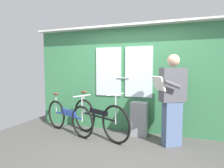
{
  "coord_description": "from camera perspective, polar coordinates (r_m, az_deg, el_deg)",
  "views": [
    {
      "loc": [
        0.95,
        -2.94,
        1.4
      ],
      "look_at": [
        -0.27,
        0.59,
        1.11
      ],
      "focal_mm": 30.36,
      "sensor_mm": 36.0,
      "label": 1
    }
  ],
  "objects": [
    {
      "name": "trash_bin_by_wall",
      "position": [
        4.11,
        8.18,
        -10.3
      ],
      "size": [
        0.34,
        0.28,
        0.71
      ],
      "primitive_type": "cube",
      "color": "gray",
      "rests_on": "ground_plane"
    },
    {
      "name": "passenger_reading_newspaper",
      "position": [
        3.59,
        17.63,
        -4.05
      ],
      "size": [
        0.62,
        0.57,
        1.66
      ],
      "rotation": [
        0.0,
        0.0,
        3.71
      ],
      "color": "slate",
      "rests_on": "ground_plane"
    },
    {
      "name": "ground_plane",
      "position": [
        3.4,
        1.14,
        -20.22
      ],
      "size": [
        5.66,
        3.97,
        0.04
      ],
      "primitive_type": "cube",
      "color": "#474442"
    },
    {
      "name": "train_door_wall",
      "position": [
        4.23,
        6.03,
        2.11
      ],
      "size": [
        4.66,
        0.28,
        2.35
      ],
      "color": "#387A4C",
      "rests_on": "ground_plane"
    },
    {
      "name": "bicycle_near_door",
      "position": [
        3.97,
        -4.17,
        -10.25
      ],
      "size": [
        1.56,
        0.81,
        0.94
      ],
      "rotation": [
        0.0,
        0.0,
        -0.45
      ],
      "color": "black",
      "rests_on": "ground_plane"
    },
    {
      "name": "bicycle_leaning_behind",
      "position": [
        4.33,
        -13.11,
        -9.56
      ],
      "size": [
        1.51,
        0.72,
        0.88
      ],
      "rotation": [
        0.0,
        0.0,
        -0.39
      ],
      "color": "black",
      "rests_on": "ground_plane"
    }
  ]
}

